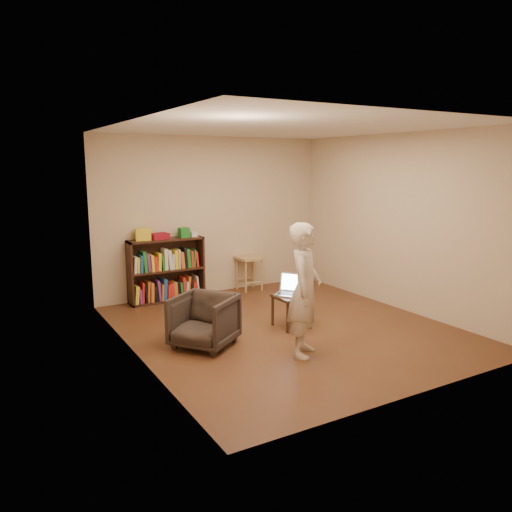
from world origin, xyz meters
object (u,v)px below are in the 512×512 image
bookshelf (166,274)px  side_table (292,301)px  person (305,290)px  armchair (204,321)px  stool (249,263)px  laptop (291,290)px

bookshelf → side_table: size_ratio=2.78×
person → armchair: bearing=92.9°
bookshelf → armchair: bookshelf is taller
stool → person: bearing=-107.5°
stool → side_table: bearing=-103.5°
armchair → person: person is taller
side_table → armchair: bearing=-176.5°
person → bookshelf: bearing=56.0°
laptop → stool: bearing=127.8°
side_table → laptop: size_ratio=0.89×
bookshelf → stool: size_ratio=2.07×
stool → laptop: 2.02m
laptop → armchair: bearing=-123.2°
bookshelf → laptop: size_ratio=2.47×
laptop → person: size_ratio=0.32×
side_table → laptop: 0.15m
bookshelf → armchair: bearing=-98.4°
stool → laptop: laptop is taller
bookshelf → person: bearing=-79.3°
stool → armchair: size_ratio=0.84×
armchair → bookshelf: bearing=135.1°
bookshelf → stool: bearing=-2.5°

